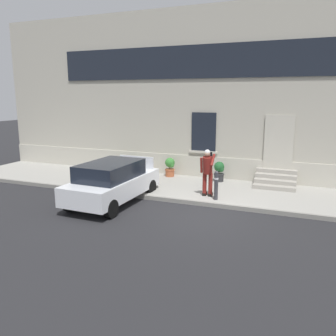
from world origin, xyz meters
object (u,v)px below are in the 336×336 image
at_px(bollard_near_person, 216,184).
at_px(planter_charcoal, 219,171).
at_px(planter_terracotta, 170,167).
at_px(person_on_phone, 207,170).
at_px(hatchback_car_white, 113,181).
at_px(planter_olive, 123,164).

bearing_deg(bollard_near_person, planter_charcoal, 100.97).
xyz_separation_m(planter_terracotta, planter_charcoal, (2.31, -0.10, 0.00)).
distance_m(person_on_phone, planter_charcoal, 2.44).
relative_size(hatchback_car_white, bollard_near_person, 3.94).
xyz_separation_m(person_on_phone, planter_olive, (-4.72, 2.23, -0.54)).
bearing_deg(planter_charcoal, bollard_near_person, -79.03).
xyz_separation_m(bollard_near_person, planter_charcoal, (-0.52, 2.68, -0.11)).
bearing_deg(bollard_near_person, planter_terracotta, 135.52).
bearing_deg(hatchback_car_white, bollard_near_person, 19.87).
height_order(planter_terracotta, planter_charcoal, same).
bearing_deg(person_on_phone, bollard_near_person, -44.75).
height_order(hatchback_car_white, planter_charcoal, hatchback_car_white).
bearing_deg(hatchback_car_white, planter_terracotta, 81.20).
xyz_separation_m(hatchback_car_white, planter_terracotta, (0.62, 4.02, -0.18)).
relative_size(bollard_near_person, planter_terracotta, 1.22).
relative_size(hatchback_car_white, planter_charcoal, 4.79).
distance_m(hatchback_car_white, person_on_phone, 3.43).
distance_m(person_on_phone, planter_olive, 5.25).
xyz_separation_m(bollard_near_person, person_on_phone, (-0.41, 0.30, 0.44)).
bearing_deg(planter_olive, bollard_near_person, -26.24).
distance_m(bollard_near_person, planter_terracotta, 3.96).
bearing_deg(planter_terracotta, bollard_near_person, -44.48).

